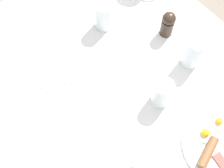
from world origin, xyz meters
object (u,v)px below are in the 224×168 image
(water_glass_short, at_px, (193,53))
(wine_glass_spare, at_px, (103,16))
(pepper_grinder, at_px, (168,24))
(fork_by_plate, at_px, (67,18))
(water_glass_tall, at_px, (162,93))
(fork_spare, at_px, (59,84))

(water_glass_short, distance_m, wine_glass_spare, 0.37)
(pepper_grinder, bearing_deg, fork_by_plate, -49.03)
(water_glass_tall, distance_m, fork_spare, 0.38)
(water_glass_tall, distance_m, wine_glass_spare, 0.39)
(fork_by_plate, distance_m, fork_spare, 0.30)
(wine_glass_spare, relative_size, fork_spare, 0.77)
(water_glass_tall, height_order, fork_spare, water_glass_tall)
(water_glass_short, height_order, wine_glass_spare, water_glass_short)
(water_glass_tall, distance_m, pepper_grinder, 0.30)
(wine_glass_spare, distance_m, fork_spare, 0.32)
(water_glass_short, relative_size, pepper_grinder, 1.12)
(wine_glass_spare, height_order, fork_spare, wine_glass_spare)
(water_glass_tall, distance_m, water_glass_short, 0.20)
(water_glass_short, xyz_separation_m, wine_glass_spare, (0.15, -0.34, -0.00))
(wine_glass_spare, relative_size, pepper_grinder, 1.08)
(water_glass_tall, bearing_deg, water_glass_short, -167.00)
(wine_glass_spare, bearing_deg, pepper_grinder, 132.96)
(fork_by_plate, bearing_deg, wine_glass_spare, 127.67)
(wine_glass_spare, xyz_separation_m, pepper_grinder, (-0.17, 0.19, -0.00))
(water_glass_tall, bearing_deg, fork_spare, -48.85)
(pepper_grinder, bearing_deg, water_glass_short, 82.16)
(wine_glass_spare, distance_m, pepper_grinder, 0.25)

